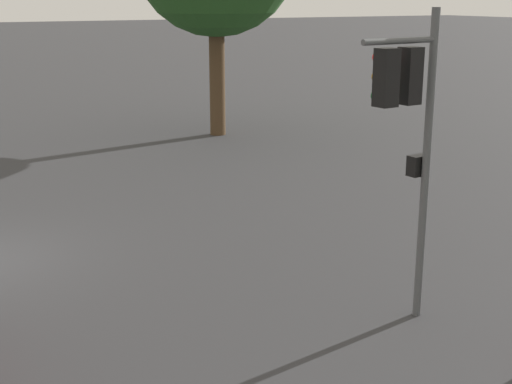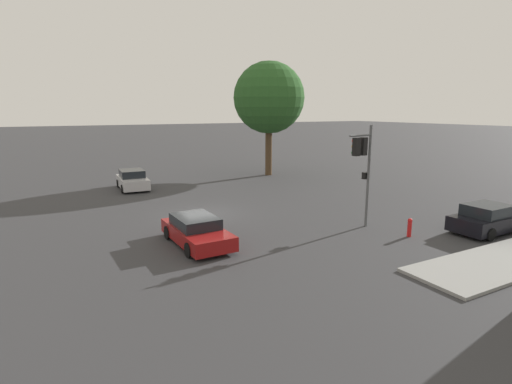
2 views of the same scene
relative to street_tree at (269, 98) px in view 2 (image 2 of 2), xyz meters
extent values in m
plane|color=#333335|center=(10.72, -10.73, -7.10)|extent=(300.00, 300.00, 0.00)
cylinder|color=#4C3823|center=(0.00, 0.00, -4.75)|extent=(0.62, 0.62, 4.70)
sphere|color=#285623|center=(0.00, 0.00, 0.03)|extent=(6.50, 6.50, 6.50)
cylinder|color=#515456|center=(17.17, -4.06, -4.46)|extent=(0.14, 0.14, 5.29)
cylinder|color=#515456|center=(17.24, -4.82, -2.31)|extent=(0.24, 1.51, 0.10)
cube|color=black|center=(17.22, -4.57, -2.86)|extent=(0.33, 0.33, 0.90)
sphere|color=#590F0F|center=(17.03, -4.58, -2.56)|extent=(0.20, 0.20, 0.20)
sphere|color=#99660F|center=(17.03, -4.58, -2.86)|extent=(0.20, 0.20, 0.20)
sphere|color=#0F511E|center=(17.03, -4.58, -3.16)|extent=(0.20, 0.20, 0.20)
cube|color=black|center=(17.27, -5.07, -2.86)|extent=(0.33, 0.33, 0.90)
sphere|color=red|center=(17.08, -5.08, -2.56)|extent=(0.20, 0.20, 0.20)
sphere|color=#99660F|center=(17.08, -5.08, -2.86)|extent=(0.20, 0.20, 0.20)
sphere|color=#0F511E|center=(17.08, -5.08, -3.16)|extent=(0.20, 0.20, 0.20)
cube|color=black|center=(16.99, -4.08, -4.42)|extent=(0.25, 0.37, 0.35)
sphere|color=orange|center=(16.85, -4.10, -4.42)|extent=(0.18, 0.18, 0.18)
cube|color=maroon|center=(15.66, -12.92, -6.61)|extent=(4.57, 2.07, 0.63)
cube|color=black|center=(15.48, -12.92, -6.05)|extent=(2.40, 1.78, 0.49)
cylinder|color=black|center=(17.04, -11.96, -6.78)|extent=(0.65, 0.24, 0.64)
cylinder|color=black|center=(17.09, -13.80, -6.78)|extent=(0.65, 0.24, 0.64)
cylinder|color=black|center=(14.24, -12.04, -6.78)|extent=(0.65, 0.24, 0.64)
cylinder|color=black|center=(14.29, -13.88, -6.78)|extent=(0.65, 0.24, 0.64)
cube|color=#B7B7BC|center=(0.97, -12.76, -6.55)|extent=(4.19, 2.12, 0.76)
cube|color=black|center=(0.81, -12.75, -5.89)|extent=(2.21, 1.80, 0.55)
cylinder|color=black|center=(2.28, -11.90, -6.79)|extent=(0.65, 0.25, 0.64)
cylinder|color=black|center=(2.20, -13.73, -6.79)|extent=(0.65, 0.25, 0.64)
cylinder|color=black|center=(-0.26, -11.79, -6.79)|extent=(0.65, 0.25, 0.64)
cylinder|color=black|center=(-0.34, -13.61, -6.79)|extent=(0.65, 0.25, 0.64)
cube|color=black|center=(20.87, 0.57, -6.57)|extent=(1.95, 4.06, 0.73)
cube|color=black|center=(20.87, 0.41, -5.93)|extent=(1.70, 2.12, 0.55)
cylinder|color=black|center=(19.96, 1.81, -6.79)|extent=(0.23, 0.62, 0.62)
cylinder|color=black|center=(19.99, -0.70, -6.79)|extent=(0.23, 0.62, 0.62)
cylinder|color=black|center=(21.78, -0.68, -6.79)|extent=(0.23, 0.62, 0.62)
cylinder|color=red|center=(19.52, -3.49, -6.73)|extent=(0.20, 0.20, 0.75)
sphere|color=red|center=(19.52, -3.49, -6.29)|extent=(0.22, 0.22, 0.22)
camera|label=1|loc=(26.11, -12.00, -1.64)|focal=50.00mm
camera|label=2|loc=(32.26, -18.87, -1.06)|focal=28.00mm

